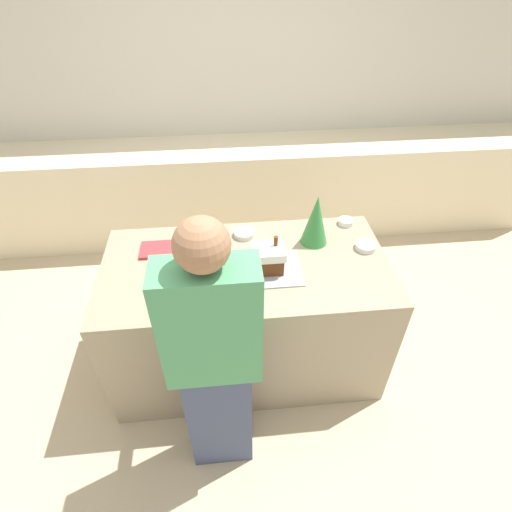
{
  "coord_description": "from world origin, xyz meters",
  "views": [
    {
      "loc": [
        -0.12,
        -1.81,
        2.44
      ],
      "look_at": [
        0.06,
        0.0,
        0.95
      ],
      "focal_mm": 28.0,
      "sensor_mm": 36.0,
      "label": 1
    }
  ],
  "objects": [
    {
      "name": "candy_bowl_near_tray_left",
      "position": [
        0.76,
        0.08,
        0.91
      ],
      "size": [
        0.13,
        0.13,
        0.04
      ],
      "color": "silver",
      "rests_on": "kitchen_island"
    },
    {
      "name": "candy_bowl_behind_tray",
      "position": [
        0.71,
        0.35,
        0.92
      ],
      "size": [
        0.1,
        0.1,
        0.04
      ],
      "color": "white",
      "rests_on": "kitchen_island"
    },
    {
      "name": "decorative_tree",
      "position": [
        0.45,
        0.18,
        1.06
      ],
      "size": [
        0.17,
        0.17,
        0.33
      ],
      "color": "#33843D",
      "rests_on": "kitchen_island"
    },
    {
      "name": "candy_bowl_beside_tree",
      "position": [
        -0.42,
        0.01,
        0.92
      ],
      "size": [
        0.13,
        0.13,
        0.04
      ],
      "color": "silver",
      "rests_on": "kitchen_island"
    },
    {
      "name": "kitchen_island",
      "position": [
        0.0,
        0.0,
        0.45
      ],
      "size": [
        1.73,
        0.87,
        0.89
      ],
      "color": "gray",
      "rests_on": "ground_plane"
    },
    {
      "name": "ground_plane",
      "position": [
        0.0,
        0.0,
        0.0
      ],
      "size": [
        12.0,
        12.0,
        0.0
      ],
      "primitive_type": "plane",
      "color": "#C6B28E"
    },
    {
      "name": "back_cabinet_block",
      "position": [
        0.0,
        1.65,
        0.45
      ],
      "size": [
        6.0,
        0.6,
        0.91
      ],
      "color": "beige",
      "rests_on": "ground_plane"
    },
    {
      "name": "candy_bowl_far_left",
      "position": [
        0.01,
        0.29,
        0.91
      ],
      "size": [
        0.14,
        0.14,
        0.04
      ],
      "color": "silver",
      "rests_on": "kitchen_island"
    },
    {
      "name": "cookbook",
      "position": [
        -0.52,
        0.18,
        0.9
      ],
      "size": [
        0.23,
        0.16,
        0.02
      ],
      "color": "#B23338",
      "rests_on": "kitchen_island"
    },
    {
      "name": "gingerbread_house",
      "position": [
        0.12,
        -0.06,
        0.98
      ],
      "size": [
        0.19,
        0.15,
        0.21
      ],
      "color": "#5B2D14",
      "rests_on": "baking_tray"
    },
    {
      "name": "wall_back",
      "position": [
        0.0,
        1.98,
        1.3
      ],
      "size": [
        8.0,
        0.05,
        2.6
      ],
      "color": "beige",
      "rests_on": "ground_plane"
    },
    {
      "name": "person",
      "position": [
        -0.2,
        -0.65,
        0.86
      ],
      "size": [
        0.44,
        0.55,
        1.67
      ],
      "color": "#424C6B",
      "rests_on": "ground_plane"
    },
    {
      "name": "baking_tray",
      "position": [
        0.12,
        -0.06,
        0.9
      ],
      "size": [
        0.39,
        0.32,
        0.01
      ],
      "color": "#9E9EA8",
      "rests_on": "kitchen_island"
    }
  ]
}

